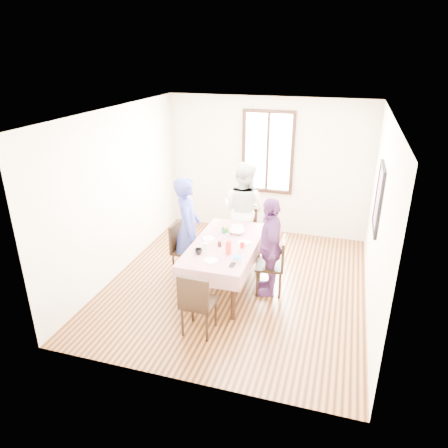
{
  "coord_description": "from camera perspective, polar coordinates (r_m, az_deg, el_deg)",
  "views": [
    {
      "loc": [
        1.47,
        -5.63,
        3.5
      ],
      "look_at": [
        -0.16,
        -0.2,
        1.1
      ],
      "focal_mm": 33.27,
      "sensor_mm": 36.0,
      "label": 1
    }
  ],
  "objects": [
    {
      "name": "chair_left",
      "position": [
        6.83,
        -5.12,
        -3.66
      ],
      "size": [
        0.45,
        0.45,
        0.91
      ],
      "primitive_type": "cube",
      "rotation": [
        0.0,
        0.0,
        -1.65
      ],
      "color": "black",
      "rests_on": "ground"
    },
    {
      "name": "ground",
      "position": [
        6.8,
        1.79,
        -8.1
      ],
      "size": [
        4.5,
        4.5,
        0.0
      ],
      "primitive_type": "plane",
      "color": "black",
      "rests_on": "ground"
    },
    {
      "name": "window_pane",
      "position": [
        8.22,
        6.06,
        9.79
      ],
      "size": [
        0.9,
        0.02,
        1.5
      ],
      "primitive_type": "cube",
      "color": "white",
      "rests_on": "back_wall"
    },
    {
      "name": "flower_bunch",
      "position": [
        6.35,
        0.48,
        -0.92
      ],
      "size": [
        0.09,
        0.09,
        0.1
      ],
      "primitive_type": null,
      "color": "yellow",
      "rests_on": "flower_vase"
    },
    {
      "name": "chair_right",
      "position": [
        6.39,
        6.31,
        -5.69
      ],
      "size": [
        0.47,
        0.47,
        0.91
      ],
      "primitive_type": "cube",
      "rotation": [
        0.0,
        0.0,
        1.7
      ],
      "color": "black",
      "rests_on": "ground"
    },
    {
      "name": "juice_carton",
      "position": [
        5.98,
        0.59,
        -3.26
      ],
      "size": [
        0.06,
        0.06,
        0.2
      ],
      "primitive_type": "cube",
      "color": "red",
      "rests_on": "tablecloth"
    },
    {
      "name": "right_wall",
      "position": [
        6.05,
        20.55,
        0.58
      ],
      "size": [
        0.0,
        4.5,
        4.5
      ],
      "primitive_type": "plane",
      "rotation": [
        1.57,
        0.0,
        -1.57
      ],
      "color": "beige",
      "rests_on": "ground"
    },
    {
      "name": "butter_lid",
      "position": [
        5.8,
        1.86,
        -4.54
      ],
      "size": [
        0.12,
        0.12,
        0.01
      ],
      "primitive_type": "cylinder",
      "color": "blue",
      "rests_on": "butter_tub"
    },
    {
      "name": "chair_far",
      "position": [
        7.52,
        2.72,
        -1.0
      ],
      "size": [
        0.45,
        0.45,
        0.91
      ],
      "primitive_type": "cube",
      "rotation": [
        0.0,
        0.0,
        3.21
      ],
      "color": "black",
      "rests_on": "ground"
    },
    {
      "name": "dining_table",
      "position": [
        6.52,
        0.13,
        -5.71
      ],
      "size": [
        0.84,
        1.73,
        0.75
      ],
      "primitive_type": "cube",
      "color": "black",
      "rests_on": "ground"
    },
    {
      "name": "mug_flag",
      "position": [
        6.19,
        2.53,
        -2.98
      ],
      "size": [
        0.12,
        0.12,
        0.08
      ],
      "primitive_type": "imported",
      "rotation": [
        0.0,
        0.0,
        0.68
      ],
      "color": "red",
      "rests_on": "tablecloth"
    },
    {
      "name": "art_poster",
      "position": [
        6.27,
        20.51,
        3.29
      ],
      "size": [
        0.04,
        0.76,
        0.96
      ],
      "primitive_type": "cube",
      "color": "red",
      "rests_on": "right_wall"
    },
    {
      "name": "person_right",
      "position": [
        6.25,
        6.27,
        -3.11
      ],
      "size": [
        0.58,
        0.97,
        1.55
      ],
      "primitive_type": "imported",
      "rotation": [
        0.0,
        0.0,
        -1.33
      ],
      "color": "#5C2D66",
      "rests_on": "ground"
    },
    {
      "name": "person_left",
      "position": [
        6.66,
        -5.09,
        -0.62
      ],
      "size": [
        0.61,
        0.73,
        1.7
      ],
      "primitive_type": "imported",
      "rotation": [
        0.0,
        0.0,
        1.94
      ],
      "color": "#31398D",
      "rests_on": "ground"
    },
    {
      "name": "plate_left",
      "position": [
        6.5,
        -2.13,
        -1.98
      ],
      "size": [
        0.2,
        0.2,
        0.01
      ],
      "primitive_type": "cylinder",
      "color": "white",
      "rests_on": "tablecloth"
    },
    {
      "name": "plate_right",
      "position": [
        6.36,
        2.74,
        -2.57
      ],
      "size": [
        0.2,
        0.2,
        0.01
      ],
      "primitive_type": "cylinder",
      "color": "white",
      "rests_on": "tablecloth"
    },
    {
      "name": "plate_far",
      "position": [
        6.92,
        1.87,
        -0.34
      ],
      "size": [
        0.2,
        0.2,
        0.01
      ],
      "primitive_type": "cylinder",
      "color": "white",
      "rests_on": "tablecloth"
    },
    {
      "name": "mug_green",
      "position": [
        6.68,
        0.16,
        -0.85
      ],
      "size": [
        0.14,
        0.14,
        0.09
      ],
      "primitive_type": "imported",
      "rotation": [
        0.0,
        0.0,
        -0.19
      ],
      "color": "#0C7226",
      "rests_on": "tablecloth"
    },
    {
      "name": "window_frame",
      "position": [
        8.21,
        6.04,
        9.77
      ],
      "size": [
        1.02,
        0.06,
        1.62
      ],
      "primitive_type": "cube",
      "color": "black",
      "rests_on": "back_wall"
    },
    {
      "name": "mug_black",
      "position": [
        6.01,
        -3.53,
        -3.78
      ],
      "size": [
        0.14,
        0.14,
        0.09
      ],
      "primitive_type": "imported",
      "rotation": [
        0.0,
        0.0,
        0.43
      ],
      "color": "black",
      "rests_on": "tablecloth"
    },
    {
      "name": "person_far",
      "position": [
        7.34,
        2.74,
        1.86
      ],
      "size": [
        1.01,
        0.89,
        1.73
      ],
      "primitive_type": "imported",
      "rotation": [
        0.0,
        0.0,
        2.81
      ],
      "color": "silver",
      "rests_on": "ground"
    },
    {
      "name": "back_wall",
      "position": [
        8.31,
        5.98,
        7.79
      ],
      "size": [
        4.0,
        0.0,
        4.0
      ],
      "primitive_type": "plane",
      "rotation": [
        1.57,
        0.0,
        0.0
      ],
      "color": "beige",
      "rests_on": "ground"
    },
    {
      "name": "tablecloth",
      "position": [
        6.35,
        0.13,
        -2.69
      ],
      "size": [
        0.96,
        1.85,
        0.01
      ],
      "primitive_type": "cube",
      "color": "#630718",
      "rests_on": "dining_table"
    },
    {
      "name": "plate_near",
      "position": [
        5.83,
        -1.79,
        -5.05
      ],
      "size": [
        0.2,
        0.2,
        0.01
      ],
      "primitive_type": "cylinder",
      "color": "white",
      "rests_on": "tablecloth"
    },
    {
      "name": "smartphone",
      "position": [
        5.72,
        1.14,
        -5.64
      ],
      "size": [
        0.07,
        0.14,
        0.01
      ],
      "primitive_type": "cube",
      "color": "black",
      "rests_on": "tablecloth"
    },
    {
      "name": "chair_near",
      "position": [
        5.52,
        -3.47,
        -10.64
      ],
      "size": [
        0.43,
        0.43,
        0.91
      ],
      "primitive_type": "cube",
      "rotation": [
        0.0,
        0.0,
        -0.03
      ],
      "color": "black",
      "rests_on": "ground"
    },
    {
      "name": "drinking_glass",
      "position": [
        6.14,
        -2.58,
        -3.06
      ],
      "size": [
        0.08,
        0.08,
        0.11
      ],
      "primitive_type": "cylinder",
      "color": "silver",
      "rests_on": "tablecloth"
    },
    {
      "name": "butter_tub",
      "position": [
        5.81,
        1.85,
        -4.87
      ],
      "size": [
        0.12,
        0.12,
        0.06
      ],
      "primitive_type": "cylinder",
      "color": "white",
      "rests_on": "tablecloth"
    },
    {
      "name": "jam_jar",
      "position": [
        6.22,
        -0.62,
        -2.77
      ],
      "size": [
        0.06,
        0.06,
        0.08
      ],
      "primitive_type": "cylinder",
      "color": "black",
      "rests_on": "tablecloth"
    },
    {
      "name": "flower_vase",
      "position": [
        6.4,
        0.47,
        -1.83
      ],
      "size": [
        0.06,
        0.06,
        0.12
      ],
      "primitive_type": "cylinder",
      "color": "silver",
      "rests_on": "tablecloth"
    },
    {
      "name": "serving_bowl",
      "position": [
        6.67,
        1.76,
        -1.06
      ],
      "size": [
        0.27,
        0.27,
        0.06
      ],
      "primitive_type": "imported",
      "rotation": [
        0.0,
        0.0,
        0.12
      ],
      "color": "white",
      "rests_on": "tablecloth"
    }
  ]
}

